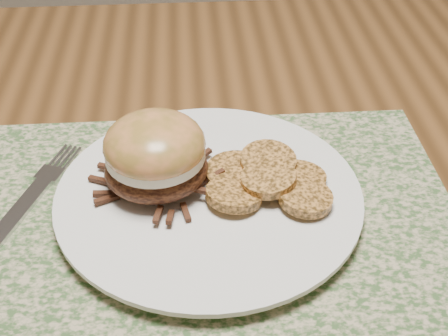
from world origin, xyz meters
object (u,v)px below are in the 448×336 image
at_px(dinner_plate, 209,198).
at_px(fork, 23,208).
at_px(dining_table, 366,250).
at_px(pork_sandwich, 155,155).

relative_size(dinner_plate, fork, 1.36).
relative_size(dining_table, dinner_plate, 5.77).
height_order(dining_table, pork_sandwich, pork_sandwich).
relative_size(dinner_plate, pork_sandwich, 2.38).
relative_size(pork_sandwich, fork, 0.57).
distance_m(dining_table, pork_sandwich, 0.25).
bearing_deg(fork, dinner_plate, 18.71).
bearing_deg(dining_table, fork, -178.77).
bearing_deg(pork_sandwich, dinner_plate, -27.49).
distance_m(dining_table, dinner_plate, 0.19).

